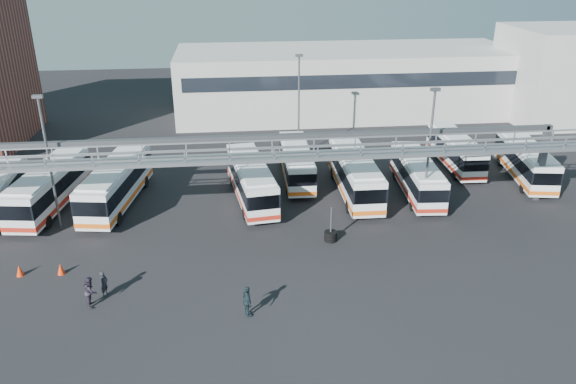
{
  "coord_description": "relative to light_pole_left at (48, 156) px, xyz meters",
  "views": [
    {
      "loc": [
        -3.01,
        -31.7,
        19.45
      ],
      "look_at": [
        1.16,
        6.0,
        2.96
      ],
      "focal_mm": 35.0,
      "sensor_mm": 36.0,
      "label": 1
    }
  ],
  "objects": [
    {
      "name": "cone_right",
      "position": [
        1.76,
        -6.91,
        -5.34
      ],
      "size": [
        0.48,
        0.48,
        0.76
      ],
      "primitive_type": "cone",
      "rotation": [
        0.0,
        0.0,
        -0.01
      ],
      "color": "red",
      "rests_on": "ground"
    },
    {
      "name": "light_pole_back",
      "position": [
        20.0,
        14.0,
        0.0
      ],
      "size": [
        0.7,
        0.35,
        10.21
      ],
      "color": "#4C4F54",
      "rests_on": "ground"
    },
    {
      "name": "light_pole_mid",
      "position": [
        28.0,
        -1.0,
        0.0
      ],
      "size": [
        0.7,
        0.35,
        10.21
      ],
      "color": "#4C4F54",
      "rests_on": "ground"
    },
    {
      "name": "bus_2",
      "position": [
        3.7,
        3.75,
        -3.78
      ],
      "size": [
        4.47,
        11.83,
        3.51
      ],
      "rotation": [
        0.0,
        0.0,
        -0.16
      ],
      "color": "silver",
      "rests_on": "ground"
    },
    {
      "name": "bus_1",
      "position": [
        -1.54,
        3.64,
        -3.82
      ],
      "size": [
        4.24,
        11.6,
        3.45
      ],
      "rotation": [
        0.0,
        0.0,
        -0.15
      ],
      "color": "silver",
      "rests_on": "ground"
    },
    {
      "name": "bus_8",
      "position": [
        34.56,
        9.2,
        -3.99
      ],
      "size": [
        2.71,
        10.39,
        3.14
      ],
      "rotation": [
        0.0,
        0.0,
        -0.03
      ],
      "color": "silver",
      "rests_on": "ground"
    },
    {
      "name": "bus_5",
      "position": [
        18.99,
        7.57,
        -3.99
      ],
      "size": [
        2.66,
        10.4,
        3.14
      ],
      "rotation": [
        0.0,
        0.0,
        -0.03
      ],
      "color": "silver",
      "rests_on": "ground"
    },
    {
      "name": "gantry",
      "position": [
        16.0,
        -2.13,
        -0.22
      ],
      "size": [
        51.4,
        5.15,
        7.1
      ],
      "color": "gray",
      "rests_on": "ground"
    },
    {
      "name": "pedestrian_d",
      "position": [
        13.63,
        -12.79,
        -4.76
      ],
      "size": [
        0.79,
        1.22,
        1.94
      ],
      "primitive_type": "imported",
      "rotation": [
        0.0,
        0.0,
        1.87
      ],
      "color": "#18252B",
      "rests_on": "ground"
    },
    {
      "name": "light_pole_left",
      "position": [
        0.0,
        0.0,
        0.0
      ],
      "size": [
        0.7,
        0.35,
        10.21
      ],
      "color": "#4C4F54",
      "rests_on": "ground"
    },
    {
      "name": "bus_4",
      "position": [
        14.67,
        3.5,
        -3.87
      ],
      "size": [
        3.91,
        11.28,
        3.36
      ],
      "rotation": [
        0.0,
        0.0,
        0.12
      ],
      "color": "silver",
      "rests_on": "ground"
    },
    {
      "name": "bus_6",
      "position": [
        23.51,
        3.76,
        -3.78
      ],
      "size": [
        2.86,
        11.63,
        3.52
      ],
      "rotation": [
        0.0,
        0.0,
        -0.02
      ],
      "color": "silver",
      "rests_on": "ground"
    },
    {
      "name": "warehouse",
      "position": [
        28.0,
        30.0,
        -1.73
      ],
      "size": [
        42.0,
        14.0,
        8.0
      ],
      "primitive_type": "cube",
      "color": "#9E9E99",
      "rests_on": "ground"
    },
    {
      "name": "pedestrian_b",
      "position": [
        4.51,
        -10.71,
        -4.77
      ],
      "size": [
        0.8,
        0.98,
        1.92
      ],
      "primitive_type": "imported",
      "rotation": [
        0.0,
        0.0,
        1.65
      ],
      "color": "#292230",
      "rests_on": "ground"
    },
    {
      "name": "tire_stack",
      "position": [
        20.0,
        -4.38,
        -5.28
      ],
      "size": [
        0.93,
        0.93,
        2.65
      ],
      "color": "black",
      "rests_on": "ground"
    },
    {
      "name": "building_right",
      "position": [
        54.0,
        24.0,
        -0.23
      ],
      "size": [
        14.0,
        12.0,
        11.0
      ],
      "primitive_type": "cube",
      "color": "#B2B2AD",
      "rests_on": "ground"
    },
    {
      "name": "cone_left",
      "position": [
        -0.82,
        -6.83,
        -5.34
      ],
      "size": [
        0.63,
        0.63,
        0.76
      ],
      "primitive_type": "cone",
      "rotation": [
        0.0,
        0.0,
        -0.41
      ],
      "color": "red",
      "rests_on": "ground"
    },
    {
      "name": "bus_7",
      "position": [
        28.79,
        3.21,
        -3.97
      ],
      "size": [
        3.19,
        10.62,
        3.18
      ],
      "rotation": [
        0.0,
        0.0,
        -0.07
      ],
      "color": "silver",
      "rests_on": "ground"
    },
    {
      "name": "bus_9",
      "position": [
        39.71,
        5.51,
        -3.93
      ],
      "size": [
        4.23,
        10.95,
        3.24
      ],
      "rotation": [
        0.0,
        0.0,
        -0.17
      ],
      "color": "silver",
      "rests_on": "ground"
    },
    {
      "name": "ground",
      "position": [
        16.0,
        -8.0,
        -5.73
      ],
      "size": [
        140.0,
        140.0,
        0.0
      ],
      "primitive_type": "plane",
      "color": "black",
      "rests_on": "ground"
    },
    {
      "name": "pedestrian_a",
      "position": [
        5.09,
        -9.73,
        -4.9
      ],
      "size": [
        0.57,
        0.7,
        1.65
      ],
      "primitive_type": "imported",
      "rotation": [
        0.0,
        0.0,
        1.22
      ],
      "color": "black",
      "rests_on": "ground"
    }
  ]
}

